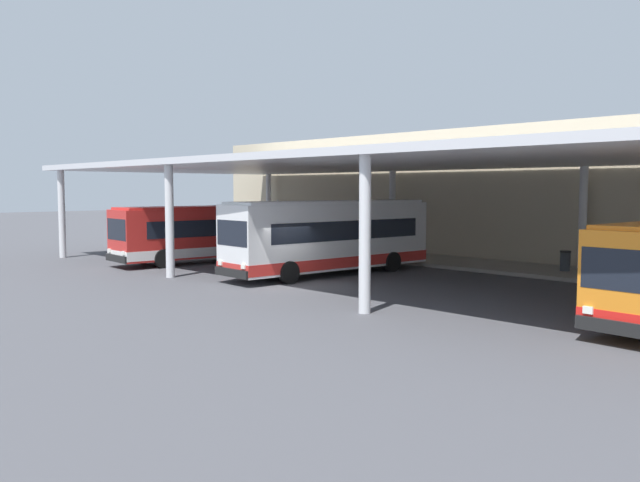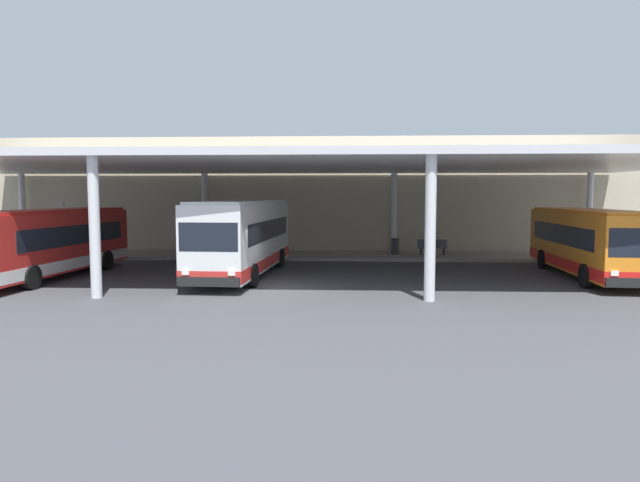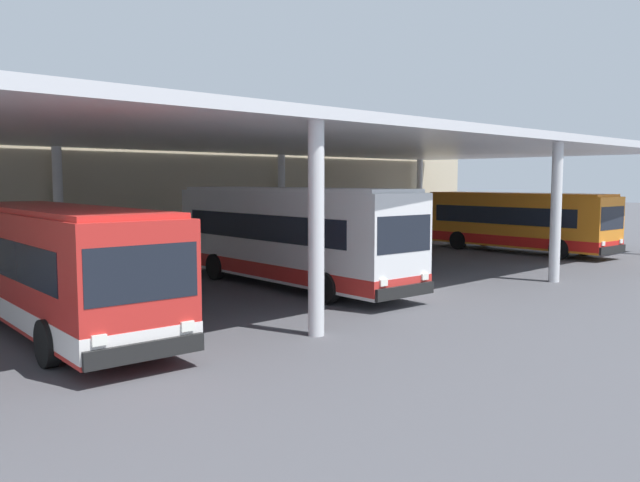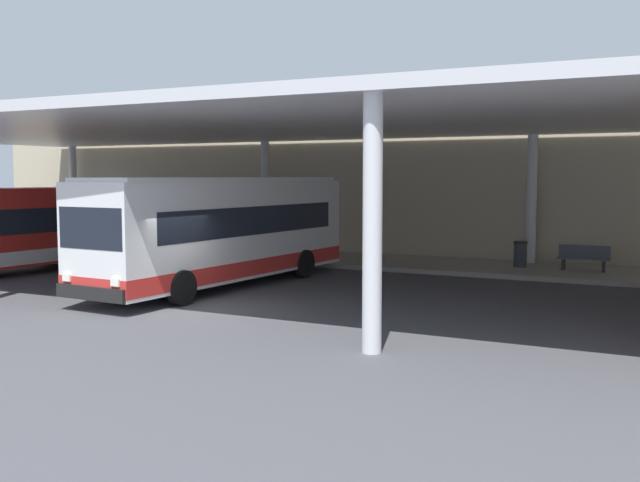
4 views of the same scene
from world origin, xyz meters
name	(u,v)px [view 3 (image 3 of 4)]	position (x,y,z in m)	size (l,w,h in m)	color
ground_plane	(398,293)	(0.00, 0.00, 0.00)	(200.00, 200.00, 0.00)	#47474C
platform_kerb	(206,260)	(0.00, 11.75, 0.09)	(42.00, 4.50, 0.18)	gray
station_building_facade	(169,180)	(0.00, 15.00, 3.85)	(48.00, 1.60, 7.70)	#C1B293
canopy_shelter	(292,143)	(0.00, 5.50, 5.31)	(40.00, 17.00, 5.55)	silver
bus_nearest_bay	(56,266)	(-10.60, 2.42, 1.66)	(3.22, 10.67, 3.17)	red
bus_second_bay	(289,236)	(-1.76, 3.66, 1.84)	(3.14, 11.45, 3.57)	white
bus_middle_bay	(516,221)	(14.42, 3.83, 1.66)	(3.12, 10.65, 3.17)	orange
bench_waiting	(332,237)	(8.41, 11.82, 0.66)	(1.80, 0.45, 0.92)	#4C515B
trash_bin	(301,239)	(6.12, 11.86, 0.68)	(0.52, 0.52, 0.98)	#33383D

